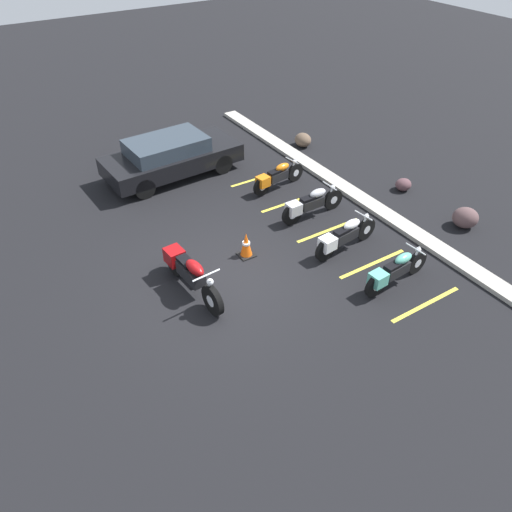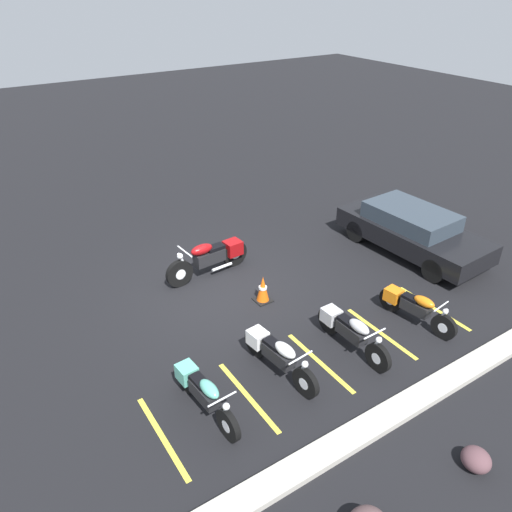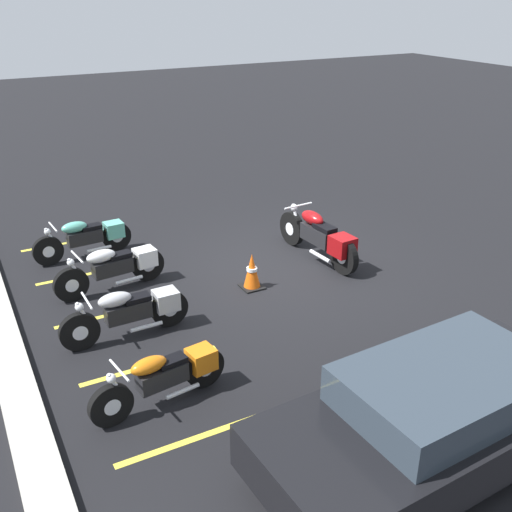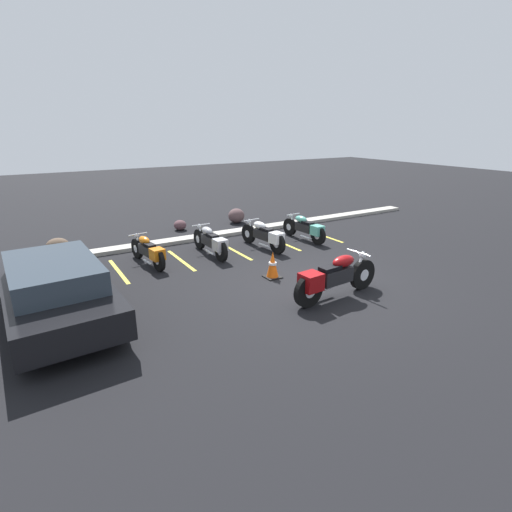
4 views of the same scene
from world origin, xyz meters
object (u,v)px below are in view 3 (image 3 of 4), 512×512
traffic_cone (252,272)px  parked_bike_3 (88,237)px  parked_bike_0 (166,375)px  parked_bike_1 (132,311)px  parked_bike_2 (116,267)px  motorcycle_maroon_featured (320,237)px  car_black (436,415)px

traffic_cone → parked_bike_3: bearing=39.1°
parked_bike_0 → parked_bike_3: (5.26, -0.24, 0.01)m
parked_bike_1 → parked_bike_3: (3.41, -0.13, -0.01)m
parked_bike_2 → traffic_cone: parked_bike_2 is taller
parked_bike_0 → parked_bike_2: parked_bike_2 is taller
parked_bike_1 → traffic_cone: bearing=-168.0°
parked_bike_0 → parked_bike_1: bearing=-101.5°
parked_bike_1 → parked_bike_3: size_ratio=1.03×
motorcycle_maroon_featured → traffic_cone: size_ratio=3.56×
parked_bike_2 → parked_bike_3: 1.70m
motorcycle_maroon_featured → parked_bike_2: (0.72, 4.00, -0.07)m
parked_bike_1 → parked_bike_2: bearing=-98.9°
parked_bike_1 → motorcycle_maroon_featured: bearing=-167.9°
parked_bike_0 → parked_bike_1: (1.84, -0.11, 0.02)m
car_black → parked_bike_1: bearing=-65.7°
parked_bike_0 → parked_bike_1: 1.84m
parked_bike_1 → parked_bike_0: bearing=85.5°
motorcycle_maroon_featured → parked_bike_2: bearing=75.4°
motorcycle_maroon_featured → car_black: size_ratio=0.56×
parked_bike_3 → traffic_cone: bearing=125.0°
parked_bike_1 → car_black: bearing=116.0°
parked_bike_3 → parked_bike_1: bearing=83.7°
parked_bike_0 → traffic_cone: parked_bike_0 is taller
motorcycle_maroon_featured → car_black: (-5.35, 2.00, 0.17)m
parked_bike_3 → traffic_cone: 3.67m
motorcycle_maroon_featured → car_black: 5.72m
parked_bike_0 → car_black: (-2.52, -2.34, 0.27)m
car_black → motorcycle_maroon_featured: bearing=-113.3°
parked_bike_2 → traffic_cone: bearing=146.4°
parked_bike_0 → traffic_cone: (2.41, -2.55, -0.09)m
traffic_cone → parked_bike_0: bearing=133.3°
traffic_cone → parked_bike_2: bearing=62.5°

